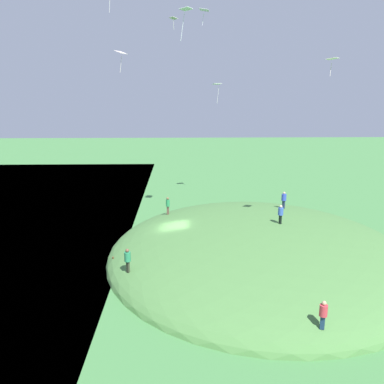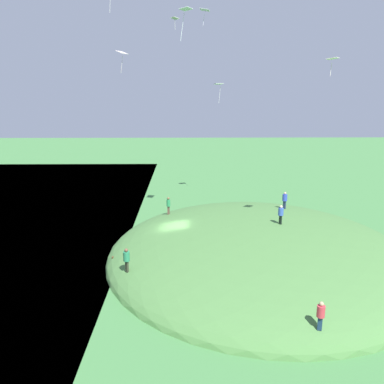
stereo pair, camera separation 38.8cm
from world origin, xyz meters
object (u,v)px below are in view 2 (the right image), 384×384
(kite_0, at_px, (122,53))
(kite_8, at_px, (205,10))
(person_near_shore, at_px, (281,213))
(person_watching_kites, at_px, (321,313))
(person_with_child, at_px, (168,203))
(person_on_hilltop, at_px, (285,198))
(person_walking_path, at_px, (127,257))
(kite_1, at_px, (219,85))
(kite_2, at_px, (186,11))
(kite_4, at_px, (175,19))
(mooring_post, at_px, (113,262))
(kite_6, at_px, (333,59))

(kite_0, distance_m, kite_8, 8.41)
(person_near_shore, bearing_deg, person_watching_kites, -33.05)
(person_watching_kites, xyz_separation_m, kite_8, (-5.50, 18.38, 17.97))
(person_with_child, relative_size, kite_0, 0.89)
(person_on_hilltop, relative_size, person_walking_path, 0.96)
(person_near_shore, xyz_separation_m, person_with_child, (-9.69, 5.68, -0.81))
(person_near_shore, bearing_deg, kite_1, 164.64)
(kite_1, bearing_deg, kite_2, -102.89)
(person_near_shore, distance_m, person_with_child, 11.26)
(person_watching_kites, relative_size, kite_4, 1.38)
(person_walking_path, bearing_deg, mooring_post, -17.00)
(person_near_shore, height_order, kite_4, kite_4)
(person_walking_path, bearing_deg, kite_8, -71.19)
(person_near_shore, xyz_separation_m, kite_0, (-13.81, 6.93, 13.22))
(person_watching_kites, relative_size, person_walking_path, 0.95)
(kite_8, bearing_deg, person_watching_kites, -73.35)
(person_on_hilltop, relative_size, mooring_post, 1.90)
(person_with_child, relative_size, mooring_post, 1.96)
(kite_4, bearing_deg, person_on_hilltop, -30.31)
(mooring_post, bearing_deg, kite_0, 90.74)
(person_near_shore, bearing_deg, mooring_post, -107.03)
(person_with_child, relative_size, kite_8, 1.29)
(person_watching_kites, bearing_deg, kite_4, 122.41)
(person_on_hilltop, relative_size, kite_4, 1.39)
(kite_1, relative_size, kite_8, 1.71)
(mooring_post, bearing_deg, kite_6, 3.24)
(kite_2, xyz_separation_m, mooring_post, (-5.74, -2.81, -18.63))
(kite_2, bearing_deg, kite_0, 129.35)
(kite_0, xyz_separation_m, kite_8, (7.50, -1.79, 3.36))
(kite_2, bearing_deg, kite_8, 73.08)
(kite_4, bearing_deg, person_watching_kites, -71.91)
(person_with_child, xyz_separation_m, kite_8, (3.39, -0.54, 17.39))
(person_watching_kites, bearing_deg, mooring_post, 155.92)
(person_near_shore, relative_size, person_on_hilltop, 0.98)
(kite_8, height_order, mooring_post, kite_8)
(kite_1, bearing_deg, kite_8, -100.91)
(kite_2, height_order, kite_6, kite_2)
(kite_8, bearing_deg, person_walking_path, -117.23)
(person_near_shore, distance_m, mooring_post, 14.33)
(person_on_hilltop, xyz_separation_m, kite_2, (-9.65, -5.98, 15.98))
(person_near_shore, bearing_deg, kite_8, -158.76)
(kite_0, bearing_deg, kite_2, -50.65)
(kite_1, relative_size, mooring_post, 2.60)
(person_near_shore, distance_m, kite_2, 17.52)
(person_on_hilltop, xyz_separation_m, kite_8, (-8.01, -0.61, 16.94))
(kite_4, height_order, kite_8, kite_4)
(person_on_hilltop, relative_size, kite_1, 0.73)
(kite_1, distance_m, kite_4, 9.24)
(person_on_hilltop, height_order, mooring_post, person_on_hilltop)
(kite_1, bearing_deg, mooring_post, -116.19)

